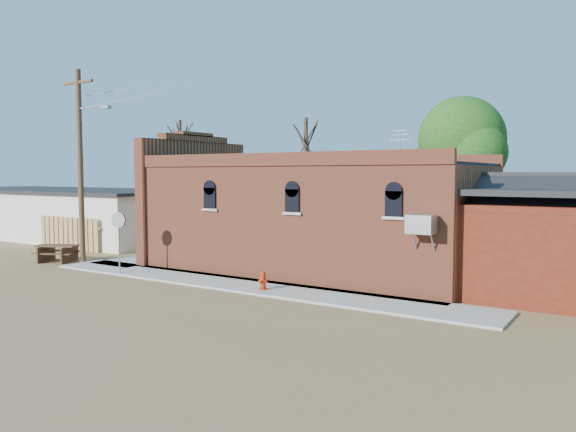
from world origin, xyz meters
The scene contains 15 objects.
ground centered at (0.00, 0.00, 0.00)m, with size 120.00×120.00×0.00m, color olive.
sidewalk_south centered at (1.50, 0.90, 0.04)m, with size 19.00×2.20×0.08m, color #9E9991.
sidewalk_west centered at (-6.30, 6.00, 0.04)m, with size 2.60×10.00×0.08m, color #9E9991.
brick_bar centered at (1.64, 5.49, 2.34)m, with size 16.40×7.97×6.30m.
red_shed centered at (11.50, 5.50, 2.27)m, with size 5.40×6.40×4.30m.
storage_building centered at (-19.00, 8.00, 1.60)m, with size 20.40×8.40×3.17m.
wood_fence centered at (-12.80, 3.80, 0.90)m, with size 5.20×0.10×1.80m, color #A8844C, non-canonical shape.
utility_pole centered at (-8.14, 1.20, 4.77)m, with size 3.12×0.26×9.00m.
tree_bare_near centered at (-3.00, 13.00, 5.96)m, with size 2.80×2.80×7.65m.
tree_bare_far centered at (-14.00, 14.00, 6.36)m, with size 2.80×2.80×8.16m.
tree_leafy centered at (6.00, 13.50, 5.93)m, with size 4.40×4.40×8.15m.
fire_hydrant centered at (2.70, 0.48, 0.40)m, with size 0.38×0.38×0.65m.
stop_sign centered at (-4.25, 0.00, 2.05)m, with size 0.69×0.22×2.56m.
trash_barrel centered at (-7.30, 5.93, 0.52)m, with size 0.57×0.57×0.87m, color navy.
picnic_table centered at (-9.50, 0.78, 0.53)m, with size 2.36×2.11×0.81m.
Camera 1 is at (14.09, -15.67, 4.21)m, focal length 35.00 mm.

